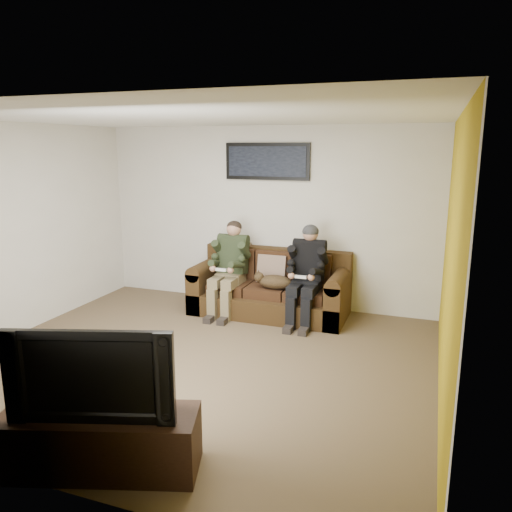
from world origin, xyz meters
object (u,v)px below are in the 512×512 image
at_px(cat, 274,281).
at_px(television, 95,370).
at_px(framed_poster, 267,161).
at_px(tv_stand, 100,442).
at_px(person_left, 230,263).
at_px(person_right, 307,269).
at_px(sofa, 271,290).

height_order(cat, television, television).
height_order(framed_poster, tv_stand, framed_poster).
xyz_separation_m(person_left, person_right, (1.11, 0.00, 0.00)).
xyz_separation_m(framed_poster, tv_stand, (0.14, -4.17, -1.88)).
bearing_deg(television, person_right, 62.67).
relative_size(person_right, cat, 1.96).
xyz_separation_m(person_right, cat, (-0.43, -0.08, -0.19)).
height_order(person_left, cat, person_left).
relative_size(tv_stand, television, 1.21).
height_order(sofa, person_right, person_right).
bearing_deg(person_left, person_right, 0.02).
relative_size(person_right, tv_stand, 0.91).
bearing_deg(cat, television, -92.98).
bearing_deg(sofa, person_left, -162.00).
relative_size(cat, television, 0.56).
distance_m(person_right, framed_poster, 1.67).
xyz_separation_m(sofa, person_right, (0.55, -0.18, 0.39)).
bearing_deg(person_left, framed_poster, 58.18).
height_order(person_left, tv_stand, person_left).
relative_size(cat, framed_poster, 0.53).
relative_size(person_right, framed_poster, 1.04).
bearing_deg(framed_poster, cat, -63.60).
xyz_separation_m(cat, tv_stand, (-0.18, -3.52, -0.31)).
height_order(person_right, tv_stand, person_right).
relative_size(sofa, person_left, 1.67).
bearing_deg(framed_poster, television, -88.12).
xyz_separation_m(cat, television, (-0.18, -3.52, 0.25)).
xyz_separation_m(person_right, television, (-0.62, -3.60, 0.06)).
distance_m(person_right, cat, 0.48).
distance_m(framed_poster, television, 4.37).
bearing_deg(tv_stand, sofa, 71.43).
height_order(person_left, television, person_left).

